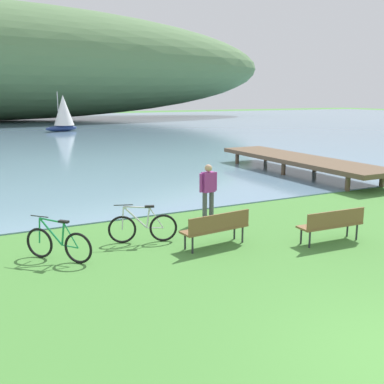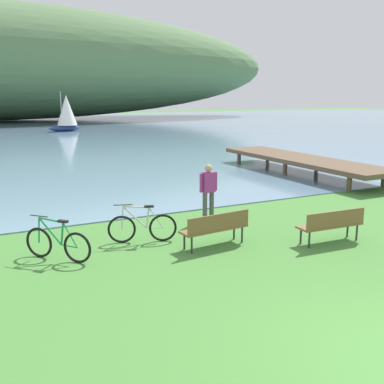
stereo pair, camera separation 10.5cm
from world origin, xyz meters
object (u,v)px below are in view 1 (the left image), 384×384
at_px(sailboat_mid_bay, 63,113).
at_px(bicycle_beside_path, 58,244).
at_px(person_at_shoreline, 208,189).
at_px(park_bench_further_along, 216,227).
at_px(park_bench_near_camera, 332,223).
at_px(bicycle_leaning_near_bench, 143,227).

bearing_deg(sailboat_mid_bay, bicycle_beside_path, -101.91).
height_order(bicycle_beside_path, sailboat_mid_bay, sailboat_mid_bay).
bearing_deg(bicycle_beside_path, sailboat_mid_bay, 78.09).
bearing_deg(person_at_shoreline, sailboat_mid_bay, 84.76).
bearing_deg(park_bench_further_along, park_bench_near_camera, -20.94).
bearing_deg(sailboat_mid_bay, park_bench_further_along, -96.40).
height_order(park_bench_near_camera, sailboat_mid_bay, sailboat_mid_bay).
distance_m(park_bench_near_camera, person_at_shoreline, 3.77).
xyz_separation_m(bicycle_leaning_near_bench, bicycle_beside_path, (-2.19, -0.36, 0.00)).
xyz_separation_m(bicycle_beside_path, person_at_shoreline, (4.69, 1.40, 0.58)).
bearing_deg(bicycle_beside_path, bicycle_leaning_near_bench, 9.27).
height_order(park_bench_near_camera, park_bench_further_along, same).
xyz_separation_m(park_bench_further_along, bicycle_leaning_near_bench, (-1.50, 1.17, -0.12)).
height_order(park_bench_near_camera, bicycle_beside_path, bicycle_beside_path).
relative_size(person_at_shoreline, sailboat_mid_bay, 0.42).
bearing_deg(bicycle_leaning_near_bench, person_at_shoreline, 22.64).
bearing_deg(sailboat_mid_bay, park_bench_near_camera, -92.28).
distance_m(person_at_shoreline, sailboat_mid_bay, 37.02).
distance_m(bicycle_leaning_near_bench, person_at_shoreline, 2.77).
bearing_deg(bicycle_leaning_near_bench, park_bench_near_camera, -27.60).
height_order(bicycle_leaning_near_bench, bicycle_beside_path, same).
relative_size(park_bench_near_camera, bicycle_leaning_near_bench, 1.08).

